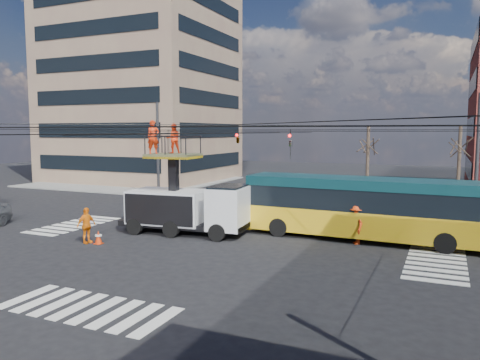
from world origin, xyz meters
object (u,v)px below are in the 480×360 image
Objects in this scene: city_bus at (367,207)px; flagger at (356,224)px; utility_truck at (187,197)px; worker_ground at (86,225)px; traffic_cone at (98,237)px.

flagger is at bearing -105.43° from city_bus.
utility_truck is 3.97× the size of worker_ground.
city_bus is 6.31× the size of flagger.
flagger is (8.88, 1.32, -1.02)m from utility_truck.
flagger is at bearing 23.72° from traffic_cone.
flagger reaches higher than traffic_cone.
flagger is at bearing 3.38° from utility_truck.
city_bus reaches higher than flagger.
flagger reaches higher than worker_ground.
utility_truck is 5.42m from worker_ground.
utility_truck reaches higher than traffic_cone.
utility_truck is 3.58× the size of flagger.
traffic_cone is at bearing -131.80° from utility_truck.
traffic_cone is 0.37× the size of worker_ground.
city_bus is 14.24m from worker_ground.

